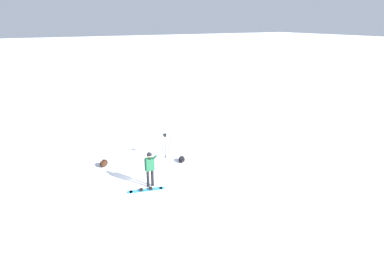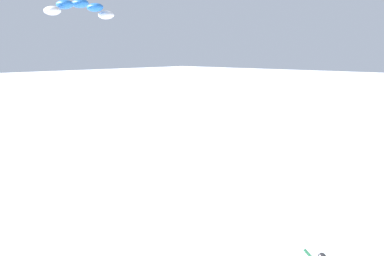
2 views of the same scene
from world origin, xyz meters
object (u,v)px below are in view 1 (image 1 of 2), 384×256
object	(u,v)px
snowboarder	(150,166)
gear_bag_small	(182,159)
gear_bag_large	(104,163)
camera_tripod	(165,141)
snowboard	(146,190)

from	to	relation	value
snowboarder	gear_bag_small	bearing A→B (deg)	-54.92
gear_bag_large	gear_bag_small	distance (m)	4.24
gear_bag_large	gear_bag_small	size ratio (longest dim) A/B	0.98
camera_tripod	gear_bag_small	size ratio (longest dim) A/B	2.01
snowboarder	camera_tripod	bearing A→B (deg)	-36.64
snowboard	camera_tripod	xyz separation A→B (m)	(2.99, -2.36, 1.02)
gear_bag_small	camera_tripod	bearing A→B (deg)	34.21
snowboarder	snowboard	size ratio (longest dim) A/B	1.02
gear_bag_large	camera_tripod	xyz separation A→B (m)	(-0.62, -3.37, 0.87)
gear_bag_large	snowboard	bearing A→B (deg)	-164.41
snowboard	gear_bag_small	bearing A→B (deg)	-54.56
snowboard	gear_bag_small	xyz separation A→B (m)	(2.11, -2.96, 0.11)
snowboard	gear_bag_large	world-z (taller)	gear_bag_large
camera_tripod	snowboarder	bearing A→B (deg)	143.36
snowboard	camera_tripod	world-z (taller)	camera_tripod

